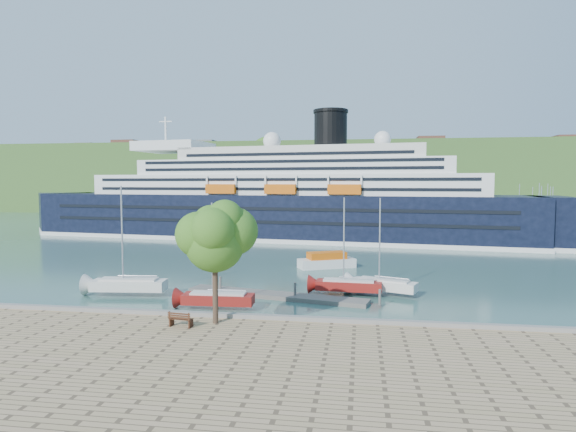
# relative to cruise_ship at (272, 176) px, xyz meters

# --- Properties ---
(ground) EXTENTS (400.00, 400.00, 0.00)m
(ground) POSITION_rel_cruise_ship_xyz_m (3.91, -56.13, -11.79)
(ground) COLOR #2F544B
(ground) RESTS_ON ground
(far_hillside) EXTENTS (400.00, 50.00, 24.00)m
(far_hillside) POSITION_rel_cruise_ship_xyz_m (3.91, 88.87, 0.21)
(far_hillside) COLOR #3B5D25
(far_hillside) RESTS_ON ground
(quay_coping) EXTENTS (220.00, 0.50, 0.30)m
(quay_coping) POSITION_rel_cruise_ship_xyz_m (3.91, -56.33, -10.64)
(quay_coping) COLOR slate
(quay_coping) RESTS_ON promenade
(cruise_ship) EXTENTS (106.13, 28.21, 23.59)m
(cruise_ship) POSITION_rel_cruise_ship_xyz_m (0.00, 0.00, 0.00)
(cruise_ship) COLOR black
(cruise_ship) RESTS_ON ground
(park_bench) EXTENTS (1.79, 0.93, 1.09)m
(park_bench) POSITION_rel_cruise_ship_xyz_m (4.77, -58.90, -10.25)
(park_bench) COLOR #4C2815
(park_bench) RESTS_ON promenade
(promenade_tree) EXTENTS (5.47, 5.47, 9.06)m
(promenade_tree) POSITION_rel_cruise_ship_xyz_m (6.80, -57.79, -6.27)
(promenade_tree) COLOR #396B1C
(promenade_tree) RESTS_ON promenade
(floating_pontoon) EXTENTS (17.25, 5.72, 0.38)m
(floating_pontoon) POSITION_rel_cruise_ship_xyz_m (8.82, -45.95, -11.60)
(floating_pontoon) COLOR #67635C
(floating_pontoon) RESTS_ON ground
(sailboat_white_near) EXTENTS (7.72, 2.86, 9.75)m
(sailboat_white_near) POSITION_rel_cruise_ship_xyz_m (-4.81, -47.31, -6.92)
(sailboat_white_near) COLOR silver
(sailboat_white_near) RESTS_ON ground
(sailboat_red) EXTENTS (6.62, 2.09, 8.46)m
(sailboat_red) POSITION_rel_cruise_ship_xyz_m (4.83, -50.72, -7.56)
(sailboat_red) COLOR maroon
(sailboat_red) RESTS_ON ground
(sailboat_white_far) EXTENTS (6.93, 4.12, 8.67)m
(sailboat_white_far) POSITION_rel_cruise_ship_xyz_m (18.70, -43.24, -7.46)
(sailboat_white_far) COLOR silver
(sailboat_white_far) RESTS_ON ground
(tender_launch) EXTENTS (7.41, 5.15, 1.95)m
(tender_launch) POSITION_rel_cruise_ship_xyz_m (12.36, -29.77, -10.82)
(tender_launch) COLOR #D3590C
(tender_launch) RESTS_ON ground
(sailboat_extra) EXTENTS (6.84, 2.25, 8.72)m
(sailboat_extra) POSITION_rel_cruise_ship_xyz_m (15.42, -43.98, -7.43)
(sailboat_extra) COLOR maroon
(sailboat_extra) RESTS_ON ground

